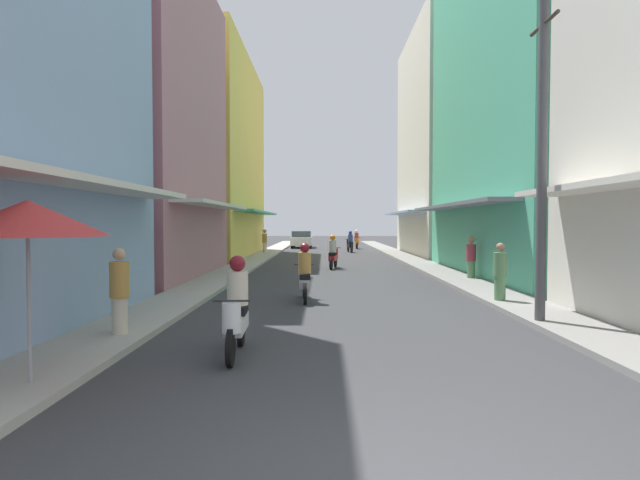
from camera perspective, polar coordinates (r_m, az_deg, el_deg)
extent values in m
plane|color=#38383A|center=(26.15, 1.57, -2.70)|extent=(116.11, 116.11, 0.00)
cube|color=#ADA89E|center=(26.43, -8.04, -2.54)|extent=(1.52, 60.78, 0.12)
cube|color=gray|center=(26.60, 11.13, -2.53)|extent=(1.52, 60.78, 0.12)
cube|color=silver|center=(9.17, -26.70, 6.10)|extent=(1.10, 9.84, 0.12)
cube|color=#B7727F|center=(20.94, -21.53, 12.23)|extent=(6.00, 9.39, 11.80)
cube|color=silver|center=(19.57, -11.85, 3.92)|extent=(1.10, 8.45, 0.12)
cube|color=#EFD159|center=(32.92, -13.18, 9.10)|extent=(6.00, 13.92, 12.51)
cube|color=#4CB28C|center=(32.03, -7.03, 3.14)|extent=(1.10, 12.52, 0.12)
cube|color=#4CB28C|center=(22.50, 24.28, 17.10)|extent=(6.00, 12.67, 16.12)
cube|color=slate|center=(20.56, 15.10, 3.79)|extent=(1.10, 11.40, 0.12)
cube|color=silver|center=(34.40, 15.34, 10.53)|extent=(6.00, 11.62, 14.60)
cube|color=#8CA5CC|center=(33.29, 9.43, 3.08)|extent=(1.10, 10.46, 0.12)
cylinder|color=black|center=(14.17, -1.82, -5.47)|extent=(0.11, 0.56, 0.56)
cylinder|color=black|center=(12.93, -1.72, -6.18)|extent=(0.11, 0.56, 0.56)
cube|color=#B2B2B7|center=(13.47, -1.77, -4.91)|extent=(0.34, 1.01, 0.24)
cube|color=black|center=(13.25, -1.75, -4.15)|extent=(0.31, 0.58, 0.14)
cylinder|color=#B2B2B7|center=(14.00, -1.82, -3.83)|extent=(0.28, 0.28, 0.45)
cylinder|color=black|center=(13.97, -1.82, -2.81)|extent=(0.55, 0.06, 0.03)
cylinder|color=#BF8C3F|center=(13.27, -1.76, -2.63)|extent=(0.34, 0.34, 0.55)
sphere|color=maroon|center=(13.24, -1.76, -0.90)|extent=(0.26, 0.26, 0.26)
cylinder|color=black|center=(7.56, -10.21, -12.04)|extent=(0.10, 0.56, 0.56)
cylinder|color=black|center=(8.76, -9.01, -10.09)|extent=(0.10, 0.56, 0.56)
cube|color=silver|center=(8.16, -9.52, -9.41)|extent=(0.32, 1.01, 0.24)
cube|color=black|center=(8.32, -9.35, -7.79)|extent=(0.30, 0.57, 0.14)
cylinder|color=silver|center=(7.59, -10.09, -8.73)|extent=(0.28, 0.28, 0.45)
cylinder|color=black|center=(7.55, -10.10, -6.87)|extent=(0.55, 0.05, 0.03)
cylinder|color=beige|center=(8.22, -9.40, -5.44)|extent=(0.34, 0.34, 0.55)
sphere|color=maroon|center=(8.18, -9.42, -2.66)|extent=(0.26, 0.26, 0.26)
cylinder|color=black|center=(36.85, 3.24, -0.93)|extent=(0.16, 0.57, 0.56)
cylinder|color=black|center=(35.62, 3.63, -1.03)|extent=(0.16, 0.57, 0.56)
cube|color=black|center=(36.18, 3.45, -0.64)|extent=(0.42, 1.03, 0.24)
cube|color=black|center=(35.97, 3.51, -0.33)|extent=(0.36, 0.59, 0.14)
cylinder|color=black|center=(36.71, 3.28, -0.29)|extent=(0.28, 0.28, 0.45)
cylinder|color=black|center=(36.70, 3.28, 0.10)|extent=(0.55, 0.11, 0.03)
cylinder|color=#334C8C|center=(36.01, 3.50, 0.23)|extent=(0.34, 0.34, 0.55)
sphere|color=#1E38B7|center=(36.00, 3.50, 0.86)|extent=(0.26, 0.26, 0.26)
cylinder|color=black|center=(23.77, 1.78, -2.49)|extent=(0.18, 0.57, 0.56)
cylinder|color=black|center=(22.54, 1.28, -2.73)|extent=(0.18, 0.57, 0.56)
cube|color=red|center=(23.09, 1.52, -2.07)|extent=(0.45, 1.03, 0.24)
cube|color=black|center=(22.88, 1.44, -1.60)|extent=(0.38, 0.60, 0.14)
cylinder|color=red|center=(23.62, 1.73, -1.49)|extent=(0.28, 0.28, 0.45)
cylinder|color=black|center=(23.60, 1.73, -0.89)|extent=(0.55, 0.13, 0.03)
cylinder|color=beige|center=(22.91, 1.46, -0.72)|extent=(0.34, 0.34, 0.55)
sphere|color=orange|center=(22.89, 1.46, 0.28)|extent=(0.26, 0.26, 0.26)
cylinder|color=black|center=(40.75, 4.28, -0.66)|extent=(0.08, 0.56, 0.56)
cylinder|color=black|center=(41.99, 4.16, -0.59)|extent=(0.08, 0.56, 0.56)
cube|color=orange|center=(41.41, 4.21, -0.32)|extent=(0.28, 1.00, 0.24)
cube|color=black|center=(41.60, 4.20, -0.03)|extent=(0.28, 0.56, 0.14)
cylinder|color=orange|center=(40.85, 4.27, -0.07)|extent=(0.28, 0.28, 0.45)
cylinder|color=black|center=(40.85, 4.27, 0.28)|extent=(0.55, 0.03, 0.03)
cylinder|color=#99333F|center=(41.54, 4.20, 0.45)|extent=(0.34, 0.34, 0.55)
sphere|color=silver|center=(41.53, 4.20, 1.00)|extent=(0.26, 0.26, 0.26)
cube|color=silver|center=(43.15, -2.10, -0.09)|extent=(1.78, 4.11, 0.70)
cube|color=#333D47|center=(42.99, -2.11, 0.63)|extent=(1.61, 2.11, 0.60)
cylinder|color=black|center=(44.45, -2.99, -0.40)|extent=(0.18, 0.64, 0.64)
cylinder|color=black|center=(44.38, -1.06, -0.40)|extent=(0.18, 0.64, 0.64)
cylinder|color=black|center=(41.96, -3.21, -0.53)|extent=(0.18, 0.64, 0.64)
cylinder|color=black|center=(41.89, -1.16, -0.54)|extent=(0.18, 0.64, 0.64)
cylinder|color=beige|center=(34.68, -6.34, -0.95)|extent=(0.28, 0.28, 0.77)
cylinder|color=#BF8C3F|center=(34.65, -6.35, 0.22)|extent=(0.34, 0.34, 0.65)
sphere|color=#9E7256|center=(34.64, -6.35, 0.98)|extent=(0.22, 0.22, 0.22)
cone|color=#D1B77A|center=(34.64, -6.35, 1.15)|extent=(0.44, 0.44, 0.16)
cylinder|color=#598C59|center=(18.97, 16.87, -3.42)|extent=(0.28, 0.28, 0.73)
cylinder|color=#99333F|center=(18.92, 16.89, -1.40)|extent=(0.34, 0.34, 0.62)
sphere|color=tan|center=(18.90, 16.91, -0.04)|extent=(0.22, 0.22, 0.22)
cone|color=#D1B77A|center=(18.90, 16.91, 0.26)|extent=(0.44, 0.44, 0.16)
cylinder|color=#598C59|center=(13.72, 19.87, -5.46)|extent=(0.28, 0.28, 0.73)
cylinder|color=#598C59|center=(13.65, 19.90, -2.65)|extent=(0.34, 0.34, 0.62)
sphere|color=#9E7256|center=(13.63, 19.92, -0.77)|extent=(0.22, 0.22, 0.22)
cylinder|color=beige|center=(9.76, -21.90, -8.35)|extent=(0.28, 0.28, 0.76)
cylinder|color=#BF8C3F|center=(9.66, -21.95, -4.23)|extent=(0.34, 0.34, 0.65)
sphere|color=tan|center=(9.63, -21.99, -1.49)|extent=(0.22, 0.22, 0.22)
cylinder|color=#99999E|center=(7.20, -30.31, -6.26)|extent=(0.05, 0.05, 2.21)
cone|color=#BF3333|center=(7.13, -30.45, 2.18)|extent=(1.92, 1.92, 0.45)
cylinder|color=#4C4C4F|center=(11.14, 24.04, 8.19)|extent=(0.20, 0.20, 6.70)
cylinder|color=#3F382D|center=(11.77, 24.23, 21.61)|extent=(0.08, 1.20, 0.08)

